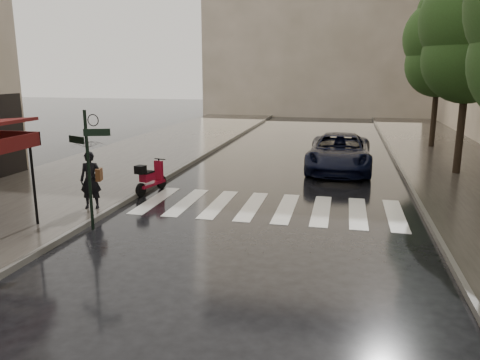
% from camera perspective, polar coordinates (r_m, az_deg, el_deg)
% --- Properties ---
extents(ground, '(120.00, 120.00, 0.00)m').
position_cam_1_polar(ground, '(9.93, -20.06, -11.66)').
color(ground, black).
rests_on(ground, ground).
extents(sidewalk_near, '(6.00, 60.00, 0.12)m').
position_cam_1_polar(sidewalk_near, '(22.10, -13.37, 2.39)').
color(sidewalk_near, '#38332D').
rests_on(sidewalk_near, ground).
extents(sidewalk_far, '(5.50, 60.00, 0.12)m').
position_cam_1_polar(sidewalk_far, '(20.56, 26.85, 0.54)').
color(sidewalk_far, '#38332D').
rests_on(sidewalk_far, ground).
extents(curb_near, '(0.12, 60.00, 0.16)m').
position_cam_1_polar(curb_near, '(20.95, -5.84, 2.15)').
color(curb_near, '#595651').
rests_on(curb_near, ground).
extents(curb_far, '(0.12, 60.00, 0.16)m').
position_cam_1_polar(curb_far, '(20.04, 19.09, 0.99)').
color(curb_far, '#595651').
rests_on(curb_far, ground).
extents(crosswalk, '(7.85, 3.20, 0.01)m').
position_cam_1_polar(crosswalk, '(14.25, 3.54, -3.31)').
color(crosswalk, silver).
rests_on(crosswalk, ground).
extents(signpost, '(1.17, 0.29, 3.10)m').
position_cam_1_polar(signpost, '(12.44, -18.01, 2.30)').
color(signpost, black).
rests_on(signpost, ground).
extents(backdrop_building, '(22.00, 6.00, 20.00)m').
position_cam_1_polar(backdrop_building, '(45.95, 10.55, 20.33)').
color(backdrop_building, gray).
rests_on(backdrop_building, ground).
extents(tree_mid, '(3.80, 3.80, 8.34)m').
position_cam_1_polar(tree_mid, '(20.06, 26.38, 16.27)').
color(tree_mid, black).
rests_on(tree_mid, sidewalk_far).
extents(tree_far, '(3.80, 3.80, 8.16)m').
position_cam_1_polar(tree_far, '(26.95, 23.28, 15.10)').
color(tree_far, black).
rests_on(tree_far, sidewalk_far).
extents(pedestrian_with_umbrella, '(1.20, 1.21, 2.46)m').
position_cam_1_polar(pedestrian_with_umbrella, '(14.05, -17.94, 3.15)').
color(pedestrian_with_umbrella, black).
rests_on(pedestrian_with_umbrella, sidewalk_near).
extents(scooter, '(0.64, 1.63, 1.09)m').
position_cam_1_polar(scooter, '(16.05, -10.89, 0.18)').
color(scooter, black).
rests_on(scooter, ground).
extents(parked_car, '(2.60, 5.51, 1.52)m').
position_cam_1_polar(parked_car, '(19.83, 12.02, 3.32)').
color(parked_car, black).
rests_on(parked_car, ground).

